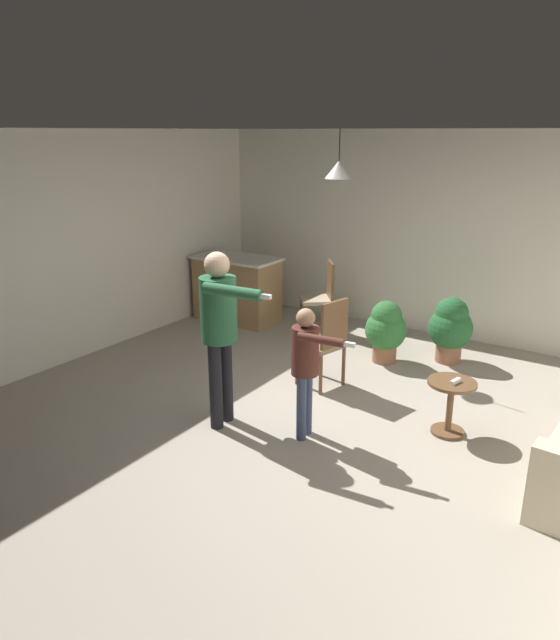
% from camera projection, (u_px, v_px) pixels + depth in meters
% --- Properties ---
extents(ground, '(7.68, 7.68, 0.00)m').
position_uv_depth(ground, '(303.00, 419.00, 5.64)').
color(ground, '#9E9384').
extents(wall_back, '(6.40, 0.10, 2.70)m').
position_uv_depth(wall_back, '(430.00, 235.00, 7.75)').
color(wall_back, silver).
rests_on(wall_back, ground).
extents(wall_left, '(0.10, 6.40, 2.70)m').
position_uv_depth(wall_left, '(76.00, 247.00, 6.91)').
color(wall_left, silver).
rests_on(wall_left, ground).
extents(kitchen_counter, '(1.26, 0.66, 0.95)m').
position_uv_depth(kitchen_counter, '(237.00, 288.00, 8.46)').
color(kitchen_counter, '#99754C').
rests_on(kitchen_counter, ground).
extents(side_table_by_couch, '(0.44, 0.44, 0.52)m').
position_uv_depth(side_table_by_couch, '(450.00, 401.00, 5.28)').
color(side_table_by_couch, brown).
rests_on(side_table_by_couch, ground).
extents(person_adult, '(0.84, 0.48, 1.67)m').
position_uv_depth(person_adult, '(220.00, 321.00, 5.24)').
color(person_adult, black).
rests_on(person_adult, ground).
extents(person_child, '(0.65, 0.35, 1.22)m').
position_uv_depth(person_child, '(306.00, 359.00, 5.09)').
color(person_child, '#384260').
rests_on(person_child, ground).
extents(dining_chair_by_counter, '(0.59, 0.59, 1.00)m').
position_uv_depth(dining_chair_by_counter, '(322.00, 295.00, 7.90)').
color(dining_chair_by_counter, brown).
rests_on(dining_chair_by_counter, ground).
extents(dining_chair_near_wall, '(0.51, 0.51, 1.00)m').
position_uv_depth(dining_chair_near_wall, '(326.00, 340.00, 6.19)').
color(dining_chair_near_wall, brown).
rests_on(dining_chair_near_wall, ground).
extents(potted_plant_corner, '(0.50, 0.50, 0.76)m').
position_uv_depth(potted_plant_corner, '(386.00, 329.00, 6.93)').
color(potted_plant_corner, brown).
rests_on(potted_plant_corner, ground).
extents(potted_plant_by_wall, '(0.52, 0.52, 0.80)m').
position_uv_depth(potted_plant_by_wall, '(451.00, 327.00, 6.92)').
color(potted_plant_by_wall, brown).
rests_on(potted_plant_by_wall, ground).
extents(spare_remote_on_table, '(0.06, 0.13, 0.04)m').
position_uv_depth(spare_remote_on_table, '(455.00, 381.00, 5.18)').
color(spare_remote_on_table, white).
rests_on(spare_remote_on_table, side_table_by_couch).
extents(ceiling_light_pendant, '(0.32, 0.32, 0.55)m').
position_uv_depth(ceiling_light_pendant, '(339.00, 169.00, 6.61)').
color(ceiling_light_pendant, silver).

